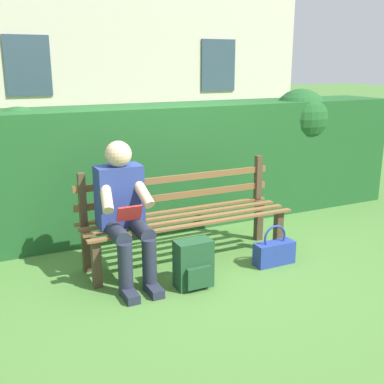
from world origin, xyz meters
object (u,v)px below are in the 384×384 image
object	(u,v)px
handbag	(274,252)
backpack	(194,264)
person_seated	(124,209)
park_bench	(184,215)

from	to	relation	value
handbag	backpack	bearing A→B (deg)	5.71
person_seated	backpack	world-z (taller)	person_seated
person_seated	handbag	bearing A→B (deg)	166.22
park_bench	handbag	xyz separation A→B (m)	(-0.68, 0.48, -0.31)
park_bench	person_seated	size ratio (longest dim) A/B	1.67
park_bench	handbag	bearing A→B (deg)	144.41
backpack	handbag	xyz separation A→B (m)	(-0.85, -0.09, -0.08)
backpack	person_seated	bearing A→B (deg)	-42.39
person_seated	handbag	distance (m)	1.42
handbag	park_bench	bearing A→B (deg)	-35.59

